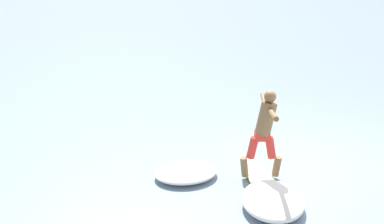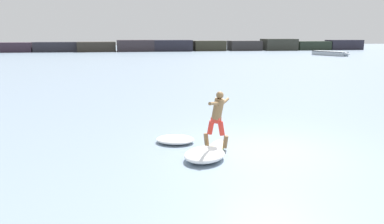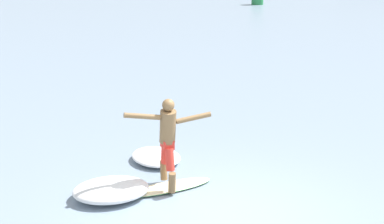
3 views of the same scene
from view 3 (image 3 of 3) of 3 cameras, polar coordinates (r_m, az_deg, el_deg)
The scene contains 5 objects.
ground_plane at distance 8.77m, azimuth 3.08°, elevation -11.15°, with size 200.00×200.00×0.00m, color gray.
surfboard at distance 9.73m, azimuth -2.74°, elevation -8.05°, with size 1.11×1.84×0.20m.
surfer at distance 9.33m, azimuth -2.60°, elevation -2.58°, with size 0.92×1.35×1.65m.
wave_foam_at_tail at distance 9.46m, azimuth -8.62°, elevation -8.20°, with size 1.59×1.68×0.29m.
wave_foam_at_nose at distance 10.95m, azimuth -3.86°, elevation -4.79°, with size 1.40×1.24×0.21m.
Camera 3 is at (4.67, -6.22, 4.05)m, focal length 50.00 mm.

